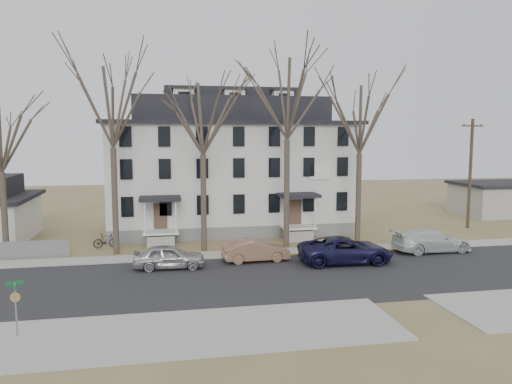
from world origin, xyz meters
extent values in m
plane|color=olive|center=(0.00, 0.00, 0.00)|extent=(120.00, 120.00, 0.00)
cube|color=#27272A|center=(0.00, 2.00, 0.00)|extent=(120.00, 10.00, 0.04)
cube|color=#A09F97|center=(0.00, 8.00, 0.00)|extent=(120.00, 2.00, 0.08)
cube|color=#A09F97|center=(-8.00, -5.00, 0.00)|extent=(20.00, 5.00, 0.08)
cube|color=gold|center=(5.00, 7.10, 0.00)|extent=(14.00, 0.25, 0.06)
cube|color=slate|center=(-2.00, 18.00, 0.50)|extent=(20.00, 10.00, 1.00)
cube|color=silver|center=(-2.00, 18.00, 5.00)|extent=(20.00, 10.00, 8.00)
cube|color=black|center=(-2.00, 18.00, 9.10)|extent=(20.80, 10.80, 0.30)
cube|color=black|center=(-2.00, 18.00, 10.25)|extent=(16.00, 7.00, 2.00)
cube|color=black|center=(-2.00, 18.00, 11.65)|extent=(11.00, 4.50, 0.80)
cube|color=white|center=(-8.00, 12.04, 1.00)|extent=(2.60, 2.00, 0.16)
cube|color=white|center=(2.50, 12.04, 1.00)|extent=(2.60, 2.00, 0.16)
cube|color=white|center=(4.50, 12.92, 5.20)|extent=(1.60, 0.08, 1.20)
cube|color=#A09F97|center=(26.00, 20.00, 1.50)|extent=(8.00, 6.00, 3.00)
cube|color=black|center=(26.00, 20.00, 3.20)|extent=(8.50, 6.50, 0.30)
cylinder|color=#473B31|center=(-11.00, 9.80, 3.64)|extent=(0.40, 0.40, 7.28)
cylinder|color=#473B31|center=(-5.00, 9.80, 3.38)|extent=(0.40, 0.40, 6.76)
cylinder|color=#473B31|center=(1.00, 9.80, 3.90)|extent=(0.40, 0.40, 7.80)
cylinder|color=#473B31|center=(6.50, 9.80, 3.38)|extent=(0.40, 0.40, 6.76)
cylinder|color=#473B31|center=(-18.00, 9.80, 2.86)|extent=(0.40, 0.40, 5.72)
cylinder|color=#3D3023|center=(18.50, 14.00, 4.75)|extent=(0.28, 0.28, 9.50)
cube|color=#3D3023|center=(18.50, 14.00, 8.90)|extent=(2.00, 0.12, 0.12)
imported|color=#B2B3B4|center=(-7.51, 5.21, 0.73)|extent=(4.36, 1.87, 1.47)
imported|color=#8B634B|center=(-2.01, 5.91, 0.71)|extent=(4.37, 1.72, 1.42)
imported|color=#18163B|center=(3.50, 4.47, 0.83)|extent=(6.05, 3.00, 1.65)
imported|color=silver|center=(10.48, 6.23, 0.80)|extent=(5.57, 2.39, 1.60)
imported|color=black|center=(-7.70, 12.42, 0.44)|extent=(1.72, 1.37, 0.88)
imported|color=black|center=(-11.88, 11.69, 0.53)|extent=(1.83, 0.76, 1.06)
cylinder|color=gray|center=(-13.70, -4.20, 1.15)|extent=(0.06, 0.06, 2.30)
cube|color=#0C5926|center=(-13.70, -4.20, 2.26)|extent=(0.66, 0.03, 0.16)
cube|color=#0C5926|center=(-13.70, -4.20, 2.07)|extent=(0.03, 0.66, 0.16)
camera|label=1|loc=(-7.91, -24.88, 8.09)|focal=35.00mm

